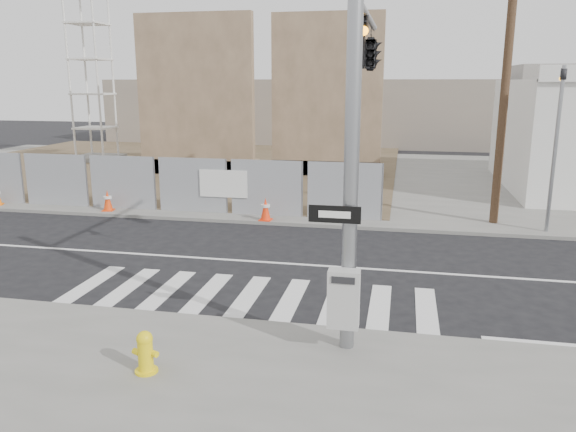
% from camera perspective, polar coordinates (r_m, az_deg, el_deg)
% --- Properties ---
extents(ground, '(100.00, 100.00, 0.00)m').
position_cam_1_polar(ground, '(15.40, -1.53, -4.78)').
color(ground, black).
rests_on(ground, ground).
extents(sidewalk_far, '(50.00, 20.00, 0.12)m').
position_cam_1_polar(sidewalk_far, '(28.83, 4.81, 3.92)').
color(sidewalk_far, slate).
rests_on(sidewalk_far, ground).
extents(signal_pole, '(0.96, 5.87, 7.00)m').
position_cam_1_polar(signal_pole, '(12.22, 7.84, 13.16)').
color(signal_pole, gray).
rests_on(signal_pole, sidewalk_near).
extents(far_signal_pole, '(0.16, 0.20, 5.60)m').
position_cam_1_polar(far_signal_pole, '(19.45, 25.72, 8.21)').
color(far_signal_pole, gray).
rests_on(far_signal_pole, sidewalk_far).
extents(chain_link_fence, '(24.60, 0.04, 2.00)m').
position_cam_1_polar(chain_link_fence, '(23.70, -22.88, 3.43)').
color(chain_link_fence, gray).
rests_on(chain_link_fence, sidewalk_far).
extents(concrete_wall_left, '(6.00, 1.30, 8.00)m').
position_cam_1_polar(concrete_wall_left, '(29.25, -9.27, 10.47)').
color(concrete_wall_left, brown).
rests_on(concrete_wall_left, sidewalk_far).
extents(concrete_wall_right, '(5.50, 1.30, 8.00)m').
position_cam_1_polar(concrete_wall_right, '(28.62, 3.95, 10.55)').
color(concrete_wall_right, brown).
rests_on(concrete_wall_right, sidewalk_far).
extents(crane_tower, '(2.60, 2.60, 18.15)m').
position_cam_1_polar(crane_tower, '(36.47, -19.84, 19.34)').
color(crane_tower, slate).
rests_on(crane_tower, sidewalk_far).
extents(utility_pole_right, '(1.60, 0.28, 10.00)m').
position_cam_1_polar(utility_pole_right, '(19.99, 21.33, 13.68)').
color(utility_pole_right, '#4A3322').
rests_on(utility_pole_right, sidewalk_far).
extents(fire_hydrant, '(0.50, 0.50, 0.73)m').
position_cam_1_polar(fire_hydrant, '(9.81, -14.29, -13.24)').
color(fire_hydrant, yellow).
rests_on(fire_hydrant, sidewalk_near).
extents(traffic_cone_c, '(0.48, 0.48, 0.78)m').
position_cam_1_polar(traffic_cone_c, '(22.03, -17.85, 1.50)').
color(traffic_cone_c, '#EF3D0C').
rests_on(traffic_cone_c, sidewalk_far).
extents(traffic_cone_d, '(0.43, 0.43, 0.80)m').
position_cam_1_polar(traffic_cone_d, '(19.50, -2.30, 0.69)').
color(traffic_cone_d, '#FF330D').
rests_on(traffic_cone_d, sidewalk_far).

